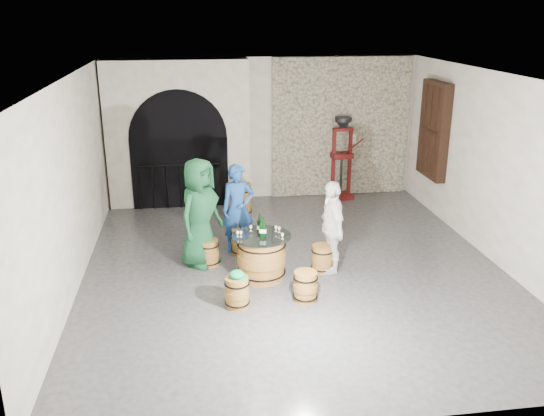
{
  "coord_description": "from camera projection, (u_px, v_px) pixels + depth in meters",
  "views": [
    {
      "loc": [
        -1.63,
        -8.84,
        4.17
      ],
      "look_at": [
        -0.35,
        0.1,
        1.05
      ],
      "focal_mm": 38.0,
      "sensor_mm": 36.0,
      "label": 1
    }
  ],
  "objects": [
    {
      "name": "tasting_glass_c",
      "position": [
        251.0,
        228.0,
        9.39
      ],
      "size": [
        0.05,
        0.05,
        0.1
      ],
      "primitive_type": null,
      "color": "#BF7B25",
      "rests_on": "barrel_table"
    },
    {
      "name": "wine_bottle_left",
      "position": [
        261.0,
        229.0,
        9.15
      ],
      "size": [
        0.08,
        0.08,
        0.32
      ],
      "color": "black",
      "rests_on": "barrel_table"
    },
    {
      "name": "green_cap",
      "position": [
        237.0,
        275.0,
        8.37
      ],
      "size": [
        0.26,
        0.22,
        0.12
      ],
      "color": "#0B7F44",
      "rests_on": "barrel_stool_near_left"
    },
    {
      "name": "side_barrel",
      "position": [
        239.0,
        200.0,
        12.19
      ],
      "size": [
        0.54,
        0.54,
        0.71
      ],
      "rotation": [
        0.0,
        0.0,
        0.3
      ],
      "color": "olive",
      "rests_on": "ground"
    },
    {
      "name": "corking_press",
      "position": [
        342.0,
        152.0,
        13.1
      ],
      "size": [
        0.81,
        0.49,
        1.9
      ],
      "rotation": [
        0.0,
        0.0,
        0.13
      ],
      "color": "#4E0F0D",
      "rests_on": "ground"
    },
    {
      "name": "wall_right",
      "position": [
        496.0,
        169.0,
        9.8
      ],
      "size": [
        0.0,
        8.0,
        8.0
      ],
      "primitive_type": "plane",
      "rotation": [
        1.57,
        0.0,
        -1.57
      ],
      "color": "silver",
      "rests_on": "ground"
    },
    {
      "name": "tasting_glass_f",
      "position": [
        238.0,
        234.0,
        9.16
      ],
      "size": [
        0.05,
        0.05,
        0.1
      ],
      "primitive_type": null,
      "color": "#BF7B25",
      "rests_on": "barrel_table"
    },
    {
      "name": "barrel_stool_near_left",
      "position": [
        237.0,
        292.0,
        8.47
      ],
      "size": [
        0.38,
        0.38,
        0.47
      ],
      "color": "olive",
      "rests_on": "ground"
    },
    {
      "name": "ground",
      "position": [
        293.0,
        267.0,
        9.85
      ],
      "size": [
        8.0,
        8.0,
        0.0
      ],
      "primitive_type": "plane",
      "color": "#303033",
      "rests_on": "ground"
    },
    {
      "name": "shuttered_window",
      "position": [
        434.0,
        130.0,
        11.96
      ],
      "size": [
        0.23,
        1.1,
        2.0
      ],
      "color": "black",
      "rests_on": "wall_right"
    },
    {
      "name": "wine_bottle_center",
      "position": [
        264.0,
        229.0,
        9.14
      ],
      "size": [
        0.08,
        0.08,
        0.32
      ],
      "color": "black",
      "rests_on": "barrel_table"
    },
    {
      "name": "control_box",
      "position": [
        352.0,
        139.0,
        13.3
      ],
      "size": [
        0.18,
        0.1,
        0.22
      ],
      "primitive_type": "cube",
      "color": "silver",
      "rests_on": "wall_back"
    },
    {
      "name": "person_white",
      "position": [
        332.0,
        227.0,
        9.46
      ],
      "size": [
        0.44,
        0.95,
        1.58
      ],
      "primitive_type": "imported",
      "rotation": [
        0.0,
        0.0,
        -1.51
      ],
      "color": "silver",
      "rests_on": "ground"
    },
    {
      "name": "tasting_glass_b",
      "position": [
        279.0,
        230.0,
        9.34
      ],
      "size": [
        0.05,
        0.05,
        0.1
      ],
      "primitive_type": null,
      "color": "#BF7B25",
      "rests_on": "barrel_table"
    },
    {
      "name": "person_green",
      "position": [
        200.0,
        213.0,
        9.67
      ],
      "size": [
        1.04,
        1.09,
        1.88
      ],
      "primitive_type": "imported",
      "rotation": [
        0.0,
        0.0,
        0.88
      ],
      "color": "#113F23",
      "rests_on": "ground"
    },
    {
      "name": "arched_opening",
      "position": [
        178.0,
        135.0,
        12.58
      ],
      "size": [
        3.1,
        0.6,
        3.19
      ],
      "color": "silver",
      "rests_on": "ground"
    },
    {
      "name": "barrel_stool_far",
      "position": [
        242.0,
        242.0,
        10.31
      ],
      "size": [
        0.38,
        0.38,
        0.47
      ],
      "color": "olive",
      "rests_on": "ground"
    },
    {
      "name": "tasting_glass_a",
      "position": [
        241.0,
        234.0,
        9.16
      ],
      "size": [
        0.05,
        0.05,
        0.1
      ],
      "primitive_type": null,
      "color": "#BF7B25",
      "rests_on": "barrel_table"
    },
    {
      "name": "wall_back",
      "position": [
        263.0,
        129.0,
        13.07
      ],
      "size": [
        8.0,
        0.0,
        8.0
      ],
      "primitive_type": "plane",
      "rotation": [
        1.57,
        0.0,
        0.0
      ],
      "color": "silver",
      "rests_on": "ground"
    },
    {
      "name": "wine_bottle_right",
      "position": [
        259.0,
        225.0,
        9.29
      ],
      "size": [
        0.08,
        0.08,
        0.32
      ],
      "color": "black",
      "rests_on": "barrel_table"
    },
    {
      "name": "barrel_stool_near_right",
      "position": [
        305.0,
        286.0,
        8.65
      ],
      "size": [
        0.38,
        0.38,
        0.47
      ],
      "color": "olive",
      "rests_on": "ground"
    },
    {
      "name": "barrel_stool_left",
      "position": [
        208.0,
        253.0,
        9.84
      ],
      "size": [
        0.38,
        0.38,
        0.47
      ],
      "color": "olive",
      "rests_on": "ground"
    },
    {
      "name": "tasting_glass_e",
      "position": [
        282.0,
        236.0,
        9.07
      ],
      "size": [
        0.05,
        0.05,
        0.1
      ],
      "primitive_type": null,
      "color": "#BF7B25",
      "rests_on": "barrel_table"
    },
    {
      "name": "person_blue",
      "position": [
        238.0,
        209.0,
        10.27
      ],
      "size": [
        0.62,
        0.44,
        1.61
      ],
      "primitive_type": "imported",
      "rotation": [
        0.0,
        0.0,
        0.1
      ],
      "color": "navy",
      "rests_on": "ground"
    },
    {
      "name": "stone_facing_panel",
      "position": [
        341.0,
        128.0,
        13.26
      ],
      "size": [
        3.2,
        0.12,
        3.18
      ],
      "primitive_type": "cube",
      "color": "#ACA389",
      "rests_on": "ground"
    },
    {
      "name": "barrel_table",
      "position": [
        262.0,
        257.0,
        9.35
      ],
      "size": [
        0.96,
        0.96,
        0.74
      ],
      "color": "olive",
      "rests_on": "ground"
    },
    {
      "name": "wall_left",
      "position": [
        71.0,
        186.0,
        8.86
      ],
      "size": [
        0.0,
        8.0,
        8.0
      ],
      "primitive_type": "plane",
      "rotation": [
        1.57,
        0.0,
        1.57
      ],
      "color": "silver",
      "rests_on": "ground"
    },
    {
      "name": "ceiling",
      "position": [
        296.0,
        77.0,
        8.81
      ],
      "size": [
        8.0,
        8.0,
        0.0
      ],
      "primitive_type": "plane",
      "rotation": [
        3.14,
        0.0,
        0.0
      ],
      "color": "beige",
      "rests_on": "wall_back"
    },
    {
      "name": "barrel_stool_right",
      "position": [
        322.0,
        259.0,
        9.61
      ],
      "size": [
        0.38,
        0.38,
        0.47
      ],
      "color": "olive",
      "rests_on": "ground"
    },
    {
      "name": "wall_front",
      "position": [
        367.0,
        289.0,
        5.59
      ],
      "size": [
        8.0,
        0.0,
        8.0
      ],
      "primitive_type": "plane",
      "rotation": [
        -1.57,
        0.0,
        0.0
      ],
      "color": "silver",
      "rests_on": "ground"
    },
    {
      "name": "tasting_glass_d",
      "position": [
        276.0,
        229.0,
        9.38
      ],
      "size": [
        0.05,
        0.05,
        0.1
      ],
      "primitive_type": null,
      "color": "#BF7B25",
      "rests_on": "barrel_table"
    }
  ]
}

